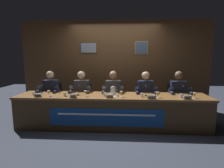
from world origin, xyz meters
TOP-DOWN VIEW (x-y plane):
  - ground_plane at (0.00, 0.00)m, footprint 12.00×12.00m
  - wall_back_panelled at (-0.00, 1.37)m, footprint 5.44×0.14m
  - conference_table at (-0.00, -0.12)m, footprint 4.24×0.80m
  - chair_far_left at (-1.57, 0.58)m, footprint 0.44×0.44m
  - panelist_far_left at (-1.57, 0.38)m, footprint 0.51×0.48m
  - nameplate_far_left at (-1.56, -0.28)m, footprint 0.16×0.06m
  - juice_glass_far_left at (-1.36, -0.20)m, footprint 0.06×0.06m
  - water_cup_far_left at (-1.71, -0.16)m, footprint 0.06×0.06m
  - microphone_far_left at (-1.60, -0.06)m, footprint 0.06×0.17m
  - chair_left at (-0.79, 0.58)m, footprint 0.44×0.44m
  - panelist_left at (-0.79, 0.38)m, footprint 0.51×0.48m
  - nameplate_left at (-0.79, -0.31)m, footprint 0.15×0.06m
  - juice_glass_left at (-0.57, -0.15)m, footprint 0.06×0.06m
  - water_cup_left at (-1.01, -0.18)m, footprint 0.06×0.06m
  - microphone_left at (-0.75, -0.04)m, footprint 0.06×0.17m
  - chair_center at (0.00, 0.58)m, footprint 0.44×0.44m
  - panelist_center at (0.00, 0.38)m, footprint 0.51×0.48m
  - nameplate_center at (-0.03, -0.28)m, footprint 0.15×0.06m
  - juice_glass_center at (0.20, -0.18)m, footprint 0.06×0.06m
  - water_cup_center at (-0.14, -0.18)m, footprint 0.06×0.06m
  - microphone_center at (0.04, -0.03)m, footprint 0.06×0.17m
  - chair_right at (0.79, 0.58)m, footprint 0.44×0.44m
  - panelist_right at (0.79, 0.38)m, footprint 0.51×0.48m
  - nameplate_right at (0.83, -0.32)m, footprint 0.19×0.06m
  - juice_glass_right at (0.96, -0.22)m, footprint 0.06×0.06m
  - water_cup_right at (0.64, -0.16)m, footprint 0.06×0.06m
  - microphone_right at (0.75, -0.02)m, footprint 0.06×0.17m
  - chair_far_right at (1.57, 0.58)m, footprint 0.44×0.44m
  - panelist_far_right at (1.57, 0.38)m, footprint 0.51×0.48m
  - nameplate_far_right at (1.54, -0.30)m, footprint 0.17×0.06m
  - juice_glass_far_right at (1.70, -0.22)m, footprint 0.06×0.06m
  - water_cup_far_right at (1.45, -0.19)m, footprint 0.06×0.06m
  - microphone_far_right at (1.58, -0.00)m, footprint 0.06×0.17m
  - water_pitcher_central at (0.02, -0.01)m, footprint 0.15×0.10m
  - document_stack_center at (0.02, -0.10)m, footprint 0.23×0.18m

SIDE VIEW (x-z plane):
  - ground_plane at x=0.00m, z-range 0.00..0.00m
  - chair_far_left at x=-1.57m, z-range -0.01..0.89m
  - chair_left at x=-0.79m, z-range -0.01..0.89m
  - chair_center at x=0.00m, z-range -0.01..0.89m
  - chair_right at x=0.79m, z-range -0.01..0.89m
  - chair_far_right at x=1.57m, z-range -0.01..0.89m
  - conference_table at x=0.00m, z-range 0.15..0.87m
  - panelist_far_left at x=-1.57m, z-range 0.10..1.33m
  - panelist_left at x=-0.79m, z-range 0.10..1.33m
  - panelist_center at x=0.00m, z-range 0.10..1.33m
  - panelist_right at x=0.79m, z-range 0.10..1.33m
  - panelist_far_right at x=1.57m, z-range 0.10..1.33m
  - document_stack_center at x=0.02m, z-range 0.73..0.74m
  - water_cup_far_left at x=-1.71m, z-range 0.72..0.81m
  - water_cup_left at x=-1.01m, z-range 0.72..0.81m
  - water_cup_center at x=-0.14m, z-range 0.72..0.81m
  - water_cup_right at x=0.64m, z-range 0.72..0.81m
  - water_cup_far_right at x=1.45m, z-range 0.72..0.81m
  - nameplate_far_left at x=-1.56m, z-range 0.73..0.80m
  - nameplate_far_right at x=1.54m, z-range 0.73..0.80m
  - nameplate_center at x=-0.03m, z-range 0.73..0.80m
  - nameplate_right at x=0.83m, z-range 0.73..0.80m
  - nameplate_left at x=-0.79m, z-range 0.73..0.80m
  - microphone_far_left at x=-1.60m, z-range 0.69..0.91m
  - microphone_left at x=-0.75m, z-range 0.69..0.91m
  - microphone_center at x=0.04m, z-range 0.69..0.91m
  - microphone_right at x=0.75m, z-range 0.69..0.91m
  - microphone_far_right at x=1.58m, z-range 0.69..0.91m
  - juice_glass_far_left at x=-1.36m, z-range 0.75..0.87m
  - juice_glass_left at x=-0.57m, z-range 0.75..0.87m
  - juice_glass_center at x=0.20m, z-range 0.75..0.87m
  - juice_glass_right at x=0.96m, z-range 0.75..0.87m
  - juice_glass_far_right at x=1.70m, z-range 0.75..0.87m
  - water_pitcher_central at x=0.02m, z-range 0.72..0.93m
  - wall_back_panelled at x=0.00m, z-range 0.00..2.60m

